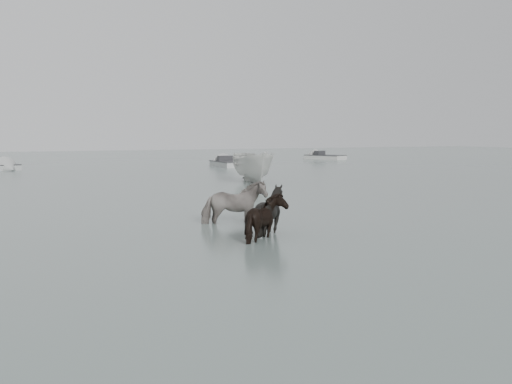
{
  "coord_description": "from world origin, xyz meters",
  "views": [
    {
      "loc": [
        -6.89,
        -13.7,
        2.51
      ],
      "look_at": [
        -0.19,
        0.71,
        1.0
      ],
      "focal_mm": 45.0,
      "sensor_mm": 36.0,
      "label": 1
    }
  ],
  "objects": [
    {
      "name": "ground",
      "position": [
        0.0,
        0.0,
        0.0
      ],
      "size": [
        140.0,
        140.0,
        0.0
      ],
      "primitive_type": "plane",
      "color": "#505F5C",
      "rests_on": "ground"
    },
    {
      "name": "pony_pinto",
      "position": [
        -0.13,
        2.29,
        0.74
      ],
      "size": [
        1.85,
        1.06,
        1.47
      ],
      "primitive_type": "imported",
      "rotation": [
        0.0,
        0.0,
        1.41
      ],
      "color": "black",
      "rests_on": "ground"
    },
    {
      "name": "pony_dark",
      "position": [
        -0.45,
        -0.46,
        0.65
      ],
      "size": [
        1.51,
        1.62,
        1.31
      ],
      "primitive_type": "imported",
      "rotation": [
        0.0,
        0.0,
        1.19
      ],
      "color": "black",
      "rests_on": "ground"
    },
    {
      "name": "pony_black",
      "position": [
        -0.0,
        0.31,
        0.71
      ],
      "size": [
        1.32,
        1.19,
        1.42
      ],
      "primitive_type": "imported",
      "rotation": [
        0.0,
        0.0,
        1.6
      ],
      "color": "black",
      "rests_on": "ground"
    },
    {
      "name": "boat_small",
      "position": [
        6.23,
        14.89,
        0.84
      ],
      "size": [
        2.43,
        4.58,
        1.68
      ],
      "primitive_type": "imported",
      "rotation": [
        0.0,
        0.0,
        -0.19
      ],
      "color": "silver",
      "rests_on": "ground"
    },
    {
      "name": "skiff_port",
      "position": [
        10.56,
        28.51,
        0.38
      ],
      "size": [
        1.8,
        5.27,
        0.75
      ],
      "primitive_type": null,
      "rotation": [
        0.0,
        0.0,
        1.53
      ],
      "color": "#9C9E9C",
      "rests_on": "ground"
    },
    {
      "name": "skiff_star",
      "position": [
        22.97,
        35.81,
        0.38
      ],
      "size": [
        3.56,
        5.14,
        0.75
      ],
      "primitive_type": null,
      "rotation": [
        0.0,
        0.0,
        2.01
      ],
      "color": "#AFAEAA",
      "rests_on": "ground"
    }
  ]
}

